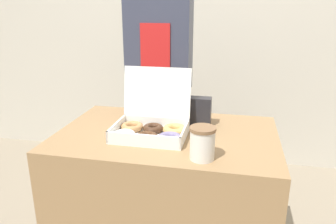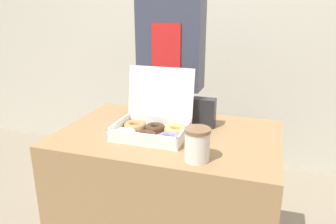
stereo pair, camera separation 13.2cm
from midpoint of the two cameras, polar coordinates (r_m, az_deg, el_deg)
name	(u,v)px [view 1 (the left image)]	position (r m, az deg, el deg)	size (l,w,h in m)	color
wall_back	(205,4)	(2.70, 4.94, 18.30)	(10.00, 0.05, 2.60)	beige
table	(167,207)	(1.61, -2.62, -16.31)	(0.95, 0.62, 0.76)	#99754C
donut_box	(152,127)	(1.39, -5.53, -2.63)	(0.33, 0.27, 0.27)	white
coffee_cup	(202,143)	(1.17, 2.81, -5.49)	(0.09, 0.09, 0.12)	silver
napkin_holder	(200,111)	(1.50, 3.07, 0.07)	(0.10, 0.06, 0.13)	#232328
person_customer	(159,76)	(1.96, -3.48, 6.21)	(0.37, 0.22, 1.58)	#4C4742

